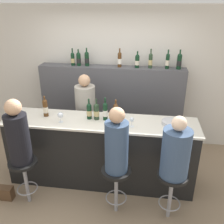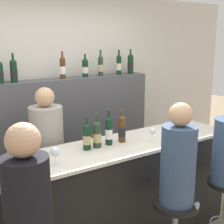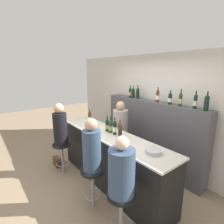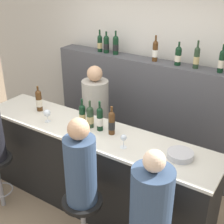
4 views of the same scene
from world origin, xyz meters
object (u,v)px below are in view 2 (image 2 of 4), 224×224
object	(u,v)px
wine_bottle_backbar_3	(63,67)
wine_bottle_backbar_4	(85,68)
wine_bottle_backbar_1	(0,72)
bartender	(48,169)
wine_bottle_counter_1	(87,136)
wine_bottle_backbar_7	(130,64)
wine_bottle_counter_2	(97,134)
wine_bottle_backbar_6	(119,64)
wine_glass_0	(55,152)
guest_seated_middle	(178,160)
guest_seated_left	(27,202)
wine_bottle_counter_3	(109,131)
wine_bottle_counter_4	(122,129)
bar_stool_middle	(175,218)
wine_bottle_counter_0	(12,149)
metal_bowl	(181,127)
wine_bottle_backbar_5	(101,66)
wine_bottle_backbar_2	(14,71)
wine_glass_1	(152,132)

from	to	relation	value
wine_bottle_backbar_3	wine_bottle_backbar_4	bearing A→B (deg)	0.00
wine_bottle_backbar_1	bartender	bearing A→B (deg)	-68.31
wine_bottle_counter_1	wine_bottle_backbar_7	world-z (taller)	wine_bottle_backbar_7
wine_bottle_counter_2	bartender	world-z (taller)	bartender
wine_bottle_backbar_6	wine_glass_0	xyz separation A→B (m)	(-1.52, -1.29, -0.53)
wine_bottle_backbar_4	guest_seated_middle	xyz separation A→B (m)	(-0.14, -1.78, -0.61)
wine_bottle_counter_1	guest_seated_left	xyz separation A→B (m)	(-0.78, -0.66, -0.09)
wine_bottle_backbar_1	wine_glass_0	world-z (taller)	wine_bottle_backbar_1
wine_bottle_counter_1	wine_bottle_backbar_7	distance (m)	1.82
wine_bottle_counter_3	bartender	bearing A→B (deg)	130.07
wine_bottle_counter_4	bar_stool_middle	world-z (taller)	wine_bottle_counter_4
bar_stool_middle	wine_bottle_counter_0	bearing A→B (deg)	150.21
wine_bottle_counter_2	wine_bottle_backbar_3	world-z (taller)	wine_bottle_backbar_3
metal_bowl	guest_seated_middle	distance (m)	0.93
wine_bottle_counter_0	wine_bottle_counter_3	size ratio (longest dim) A/B	0.94
wine_bottle_backbar_5	bartender	xyz separation A→B (m)	(-1.03, -0.63, -0.97)
wine_bottle_backbar_2	wine_bottle_backbar_6	distance (m)	1.42
wine_bottle_counter_1	wine_bottle_counter_2	size ratio (longest dim) A/B	0.98
wine_bottle_backbar_1	metal_bowl	xyz separation A→B (m)	(1.60, -1.15, -0.59)
wine_bottle_counter_0	wine_bottle_backbar_1	size ratio (longest dim) A/B	1.09
guest_seated_left	bar_stool_middle	size ratio (longest dim) A/B	1.28
wine_bottle_counter_4	metal_bowl	distance (m)	0.79
wine_bottle_counter_1	wine_glass_0	size ratio (longest dim) A/B	2.09
wine_bottle_counter_4	wine_bottle_backbar_3	xyz separation A→B (m)	(-0.08, 1.12, 0.50)
wine_bottle_counter_3	guest_seated_left	xyz separation A→B (m)	(-1.02, -0.66, -0.11)
metal_bowl	guest_seated_left	world-z (taller)	guest_seated_left
wine_bottle_backbar_2	guest_seated_left	size ratio (longest dim) A/B	0.36
wine_bottle_backbar_5	wine_glass_1	bearing A→B (deg)	-99.56
wine_bottle_backbar_4	bartender	bearing A→B (deg)	-142.00
wine_bottle_backbar_4	bar_stool_middle	size ratio (longest dim) A/B	0.42
wine_bottle_backbar_2	wine_bottle_backbar_6	world-z (taller)	wine_bottle_backbar_6
wine_bottle_counter_0	wine_bottle_backbar_3	world-z (taller)	wine_bottle_backbar_3
wine_bottle_backbar_5	wine_bottle_backbar_6	xyz separation A→B (m)	(0.29, -0.00, 0.00)
wine_glass_1	guest_seated_left	distance (m)	1.50
wine_glass_0	wine_glass_1	bearing A→B (deg)	0.00
wine_bottle_backbar_4	wine_glass_0	size ratio (longest dim) A/B	1.93
bartender	wine_bottle_backbar_3	bearing A→B (deg)	51.82
wine_bottle_counter_2	wine_glass_1	size ratio (longest dim) A/B	2.21
wine_bottle_counter_0	wine_bottle_backbar_2	world-z (taller)	wine_bottle_backbar_2
wine_bottle_counter_1	bar_stool_middle	size ratio (longest dim) A/B	0.45
wine_bottle_backbar_1	guest_seated_left	bearing A→B (deg)	-101.09
guest_seated_middle	wine_bottle_counter_1	bearing A→B (deg)	126.37
wine_bottle_counter_3	wine_glass_0	bearing A→B (deg)	-165.18
wine_glass_1	metal_bowl	size ratio (longest dim) A/B	0.57
wine_bottle_counter_0	wine_bottle_counter_2	bearing A→B (deg)	-0.00
wine_bottle_counter_2	bartender	distance (m)	0.73
wine_bottle_backbar_6	guest_seated_middle	bearing A→B (deg)	-110.17
wine_bottle_counter_2	guest_seated_middle	world-z (taller)	guest_seated_middle
wine_bottle_counter_0	wine_bottle_backbar_3	xyz separation A→B (m)	(0.97, 1.12, 0.50)
wine_bottle_backbar_5	bar_stool_middle	world-z (taller)	wine_bottle_backbar_5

